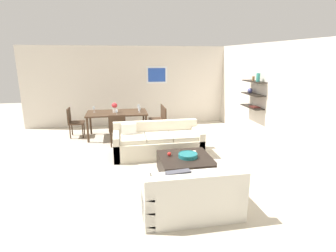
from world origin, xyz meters
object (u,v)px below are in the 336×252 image
Objects in this scene: apple_on_coffee_table at (169,154)px; wine_glass_right_near at (139,109)px; wine_glass_right_far at (139,106)px; centerpiece_vase at (115,107)px; sofa_beige at (157,143)px; decorative_bowl at (188,155)px; wine_glass_left_far at (94,108)px; dining_chair_right_near at (161,120)px; loveseat_white at (190,195)px; dining_chair_right_far at (159,117)px; coffee_table at (185,166)px; candle_jar at (194,153)px; dining_chair_foot at (117,128)px; dining_chair_left_far at (73,120)px; wine_glass_foot at (117,111)px; dining_table at (117,114)px.

wine_glass_right_near is at bearing 97.94° from apple_on_coffee_table.
centerpiece_vase is (-0.72, -0.15, 0.03)m from wine_glass_right_far.
sofa_beige is 1.35m from decorative_bowl.
wine_glass_left_far is (-1.70, 2.97, 0.45)m from apple_on_coffee_table.
dining_chair_right_near is 0.73m from wine_glass_right_near.
loveseat_white is 4.55m from dining_chair_right_far.
dining_chair_right_near is at bearing -8.07° from centerpiece_vase.
decorative_bowl is 2.31× the size of wine_glass_left_far.
candle_jar is (0.22, 0.12, 0.23)m from coffee_table.
decorative_bowl is 0.44× the size of dining_chair_foot.
dining_chair_right_near is (-0.06, 2.76, 0.31)m from coffee_table.
wine_glass_left_far reaches higher than coffee_table.
decorative_bowl is 0.44× the size of dining_chair_right_near.
decorative_bowl is at bearing -142.96° from candle_jar.
wine_glass_right_near is (-0.43, 4.20, 0.56)m from loveseat_white.
sofa_beige is 2.42× the size of dining_chair_left_far.
sofa_beige is 12.57× the size of wine_glass_left_far.
wine_glass_right_far is at bearing 151.68° from dining_chair_right_near.
wine_glass_foot is at bearing 105.61° from loveseat_white.
apple_on_coffee_table is 2.68m from wine_glass_foot.
dining_table is at bearing 118.72° from candle_jar.
coffee_table is 4.16m from dining_chair_left_far.
candle_jar is at bearing -51.48° from dining_chair_foot.
dining_chair_foot is 1.00× the size of dining_chair_left_far.
wine_glass_right_near is at bearing 103.58° from coffee_table.
loveseat_white is 18.22× the size of apple_on_coffee_table.
decorative_bowl is 3.31m from dining_table.
coffee_table is at bearing -56.98° from wine_glass_left_far.
decorative_bowl reaches higher than candle_jar.
candle_jar is at bearing 37.04° from decorative_bowl.
sofa_beige is at bearing 107.43° from coffee_table.
dining_table is at bearing -9.61° from dining_chair_left_far.
centerpiece_vase is at bearing 115.57° from coffee_table.
wine_glass_left_far is at bearing 169.71° from dining_table.
wine_glass_right_far is at bearing -171.11° from dining_chair_right_far.
dining_chair_left_far is at bearing 129.95° from decorative_bowl.
dining_table is 0.70m from wine_glass_left_far.
wine_glass_foot is 0.73m from wine_glass_right_near.
wine_glass_left_far is (-2.23, 2.98, 0.45)m from candle_jar.
dining_chair_right_near is 2.01m from wine_glass_left_far.
dining_chair_right_far is at bearing 80.28° from sofa_beige.
dining_chair_right_far reaches higher than dining_table.
dining_chair_right_far is (-0.11, 3.21, 0.08)m from decorative_bowl.
dining_chair_left_far is 2.01m from wine_glass_right_near.
wine_glass_right_near is (-0.30, 1.60, 0.56)m from sofa_beige.
loveseat_white reaches higher than coffee_table.
wine_glass_left_far is (-1.75, 4.44, 0.58)m from loveseat_white.
centerpiece_vase is at bearing -155.79° from dining_table.
centerpiece_vase is (-0.06, -0.03, 0.24)m from dining_table.
sofa_beige is at bearing -40.80° from dining_chair_left_far.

